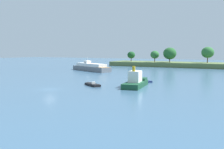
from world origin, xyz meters
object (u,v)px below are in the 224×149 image
at_px(white_riverboat, 91,67).
at_px(small_motorboat, 93,85).
at_px(fishing_skiff, 141,82).
at_px(tugboat, 136,81).

bearing_deg(white_riverboat, small_motorboat, -57.12).
xyz_separation_m(small_motorboat, white_riverboat, (-25.12, 38.86, 1.16)).
bearing_deg(fishing_skiff, white_riverboat, 140.38).
distance_m(tugboat, small_motorboat, 10.49).
bearing_deg(tugboat, white_riverboat, 134.61).
relative_size(tugboat, white_riverboat, 0.51).
distance_m(small_motorboat, fishing_skiff, 13.95).
bearing_deg(white_riverboat, tugboat, -45.39).
bearing_deg(fishing_skiff, tugboat, -77.23).
xyz_separation_m(tugboat, fishing_skiff, (-1.81, 8.01, -1.05)).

